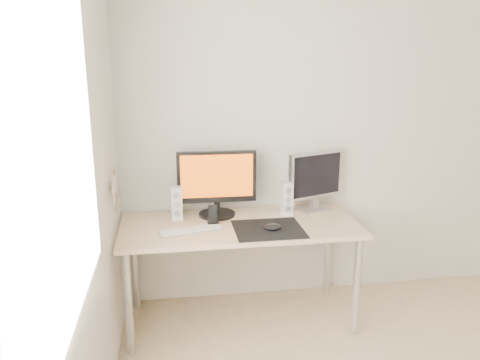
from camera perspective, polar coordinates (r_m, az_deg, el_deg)
wall_back at (r=3.64m, az=13.74°, el=5.34°), size 3.50×0.00×3.50m
wall_left at (r=1.72m, az=-20.68°, el=-5.92°), size 0.00×3.50×3.50m
window_pane at (r=1.65m, az=-21.07°, el=2.26°), size 0.00×1.30×1.30m
mousepad at (r=3.08m, az=3.49°, el=-5.99°), size 0.45×0.40×0.00m
mouse at (r=3.05m, az=3.98°, el=-5.76°), size 0.12×0.07×0.04m
desk at (r=3.21m, az=-0.03°, el=-6.61°), size 1.60×0.70×0.73m
main_monitor at (r=3.26m, az=-2.85°, el=-0.14°), size 0.55×0.27×0.47m
second_monitor at (r=3.44m, az=9.18°, el=0.26°), size 0.44×0.23×0.43m
speaker_left at (r=3.26m, az=-7.72°, el=-2.76°), size 0.08×0.09×0.24m
speaker_right at (r=3.35m, az=5.71°, el=-2.21°), size 0.08×0.09×0.24m
keyboard at (r=3.06m, az=-5.98°, el=-6.08°), size 0.44×0.22×0.02m
phone_dock at (r=3.15m, az=-3.32°, el=-4.76°), size 0.08×0.07×0.14m
pennant at (r=2.94m, az=-15.00°, el=-1.07°), size 0.01×0.23×0.29m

